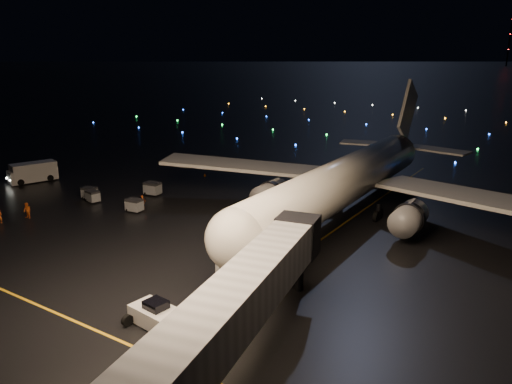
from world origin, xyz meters
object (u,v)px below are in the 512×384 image
pushback_tug (156,313)px  baggage_cart_3 (90,193)px  crew_b (27,211)px  baggage_cart_1 (134,205)px  service_truck (34,172)px  baggage_cart_2 (93,196)px  crew_a (0,216)px  crew_c (143,203)px  airliner (355,152)px  belt_loader (241,256)px  baggage_cart_0 (153,189)px

pushback_tug → baggage_cart_3: size_ratio=2.16×
crew_b → baggage_cart_1: 12.42m
service_truck → baggage_cart_2: 16.44m
service_truck → baggage_cart_1: service_truck is taller
service_truck → baggage_cart_1: size_ratio=4.21×
pushback_tug → crew_a: size_ratio=2.59×
crew_c → baggage_cart_1: 1.12m
airliner → baggage_cart_2: airliner is taller
crew_c → baggage_cart_2: (-8.10, -1.08, -0.18)m
belt_loader → baggage_cart_1: bearing=147.3°
belt_loader → baggage_cart_0: (-24.58, 14.04, -0.64)m
belt_loader → baggage_cart_1: belt_loader is taller
crew_b → pushback_tug: bearing=-20.2°
crew_c → baggage_cart_0: crew_c is taller
belt_loader → baggage_cart_3: 31.52m
belt_loader → crew_c: (-20.76, 8.36, -0.60)m
belt_loader → crew_c: bearing=144.5°
baggage_cart_0 → crew_b: bearing=-115.6°
crew_b → service_truck: bearing=140.9°
crew_c → baggage_cart_3: crew_c is taller
baggage_cart_0 → baggage_cart_2: size_ratio=1.17×
crew_a → crew_c: (10.42, 12.51, 0.18)m
baggage_cart_3 → crew_c: bearing=-10.7°
airliner → baggage_cart_3: airliner is taller
pushback_tug → baggage_cart_3: pushback_tug is taller
service_truck → baggage_cart_3: (14.64, -1.62, -0.70)m
crew_a → crew_c: bearing=32.7°
baggage_cart_2 → crew_b: bearing=-85.5°
crew_b → baggage_cart_1: (8.75, 8.81, -0.16)m
baggage_cart_0 → baggage_cart_1: (3.40, -6.70, -0.09)m
pushback_tug → baggage_cart_3: 35.86m
belt_loader → crew_a: bearing=174.0°
service_truck → crew_c: size_ratio=4.22×
pushback_tug → crew_c: 28.28m
service_truck → baggage_cart_0: size_ratio=3.77×
service_truck → crew_a: bearing=-27.0°
pushback_tug → crew_c: pushback_tug is taller
airliner → pushback_tug: airliner is taller
service_truck → crew_a: (13.92, -13.84, -0.71)m
belt_loader → crew_b: belt_loader is taller
baggage_cart_3 → pushback_tug: bearing=-44.2°
airliner → baggage_cart_2: size_ratio=29.15×
pushback_tug → baggage_cart_2: bearing=154.8°
crew_c → baggage_cart_1: size_ratio=1.00×
airliner → baggage_cart_0: airliner is taller
baggage_cart_0 → baggage_cart_1: bearing=-69.7°
airliner → crew_b: bearing=-143.9°
baggage_cart_2 → baggage_cart_3: size_ratio=0.98×
crew_c → baggage_cart_2: 8.17m
crew_c → baggage_cart_3: size_ratio=1.02×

